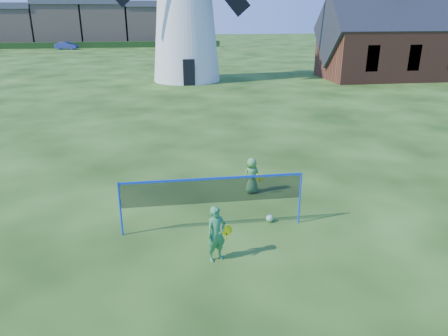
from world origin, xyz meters
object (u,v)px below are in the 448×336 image
at_px(player_boy, 252,176).
at_px(play_ball, 270,218).
at_px(badminton_net, 213,191).
at_px(player_girl, 216,234).
at_px(car_right, 66,46).
at_px(chapel, 396,42).
at_px(windmill, 185,7).

distance_m(player_boy, play_ball, 2.22).
height_order(badminton_net, play_ball, badminton_net).
distance_m(player_girl, car_right, 67.31).
xyz_separation_m(player_girl, car_right, (-16.28, 65.32, -0.11)).
relative_size(chapel, play_ball, 61.13).
relative_size(chapel, player_boy, 11.00).
bearing_deg(windmill, player_girl, -92.23).
relative_size(player_girl, car_right, 0.39).
distance_m(badminton_net, player_boy, 2.87).
distance_m(badminton_net, player_girl, 1.64).
xyz_separation_m(play_ball, car_right, (-18.07, 63.57, 0.49)).
bearing_deg(car_right, chapel, -124.48).
bearing_deg(chapel, windmill, 176.19).
bearing_deg(play_ball, chapel, 55.06).
bearing_deg(badminton_net, chapel, 52.82).
xyz_separation_m(player_girl, player_boy, (1.70, 3.91, -0.10)).
xyz_separation_m(windmill, badminton_net, (-1.03, -27.56, -5.00)).
xyz_separation_m(windmill, play_ball, (0.65, -27.40, -6.03)).
height_order(chapel, badminton_net, chapel).
height_order(badminton_net, player_boy, badminton_net).
distance_m(player_girl, player_boy, 4.26).
xyz_separation_m(chapel, badminton_net, (-19.95, -26.30, -2.06)).
relative_size(player_boy, car_right, 0.34).
xyz_separation_m(badminton_net, play_ball, (1.69, 0.16, -1.03)).
bearing_deg(badminton_net, car_right, 104.41).
bearing_deg(player_girl, chapel, 30.13).
bearing_deg(chapel, badminton_net, -127.18).
bearing_deg(player_girl, player_boy, 42.32).
xyz_separation_m(windmill, player_boy, (0.57, -25.23, -5.53)).
height_order(player_girl, car_right, player_girl).
height_order(player_boy, car_right, player_boy).
xyz_separation_m(windmill, player_girl, (-1.13, -29.14, -5.43)).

